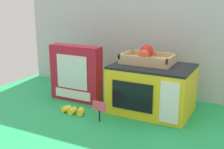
# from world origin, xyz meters

# --- Properties ---
(ground_plane) EXTENTS (1.70, 1.70, 0.00)m
(ground_plane) POSITION_xyz_m (0.00, 0.00, 0.00)
(ground_plane) COLOR #219E54
(ground_plane) RESTS_ON ground
(display_back_panel) EXTENTS (1.61, 0.03, 0.73)m
(display_back_panel) POSITION_xyz_m (0.00, 0.31, 0.37)
(display_back_panel) COLOR #B7BABF
(display_back_panel) RESTS_ON ground
(toy_microwave) EXTENTS (0.40, 0.28, 0.24)m
(toy_microwave) POSITION_xyz_m (0.17, 0.03, 0.12)
(toy_microwave) COLOR yellow
(toy_microwave) RESTS_ON ground
(food_groups_crate) EXTENTS (0.26, 0.17, 0.09)m
(food_groups_crate) POSITION_xyz_m (0.12, 0.07, 0.27)
(food_groups_crate) COLOR tan
(food_groups_crate) RESTS_ON toy_microwave
(cookie_set_box) EXTENTS (0.30, 0.08, 0.31)m
(cookie_set_box) POSITION_xyz_m (-0.27, -0.00, 0.16)
(cookie_set_box) COLOR #B2192D
(cookie_set_box) RESTS_ON ground
(price_sign) EXTENTS (0.07, 0.01, 0.10)m
(price_sign) POSITION_xyz_m (-0.01, -0.20, 0.07)
(price_sign) COLOR black
(price_sign) RESTS_ON ground
(loose_toy_banana) EXTENTS (0.13, 0.06, 0.03)m
(loose_toy_banana) POSITION_xyz_m (-0.17, -0.18, 0.02)
(loose_toy_banana) COLOR yellow
(loose_toy_banana) RESTS_ON ground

